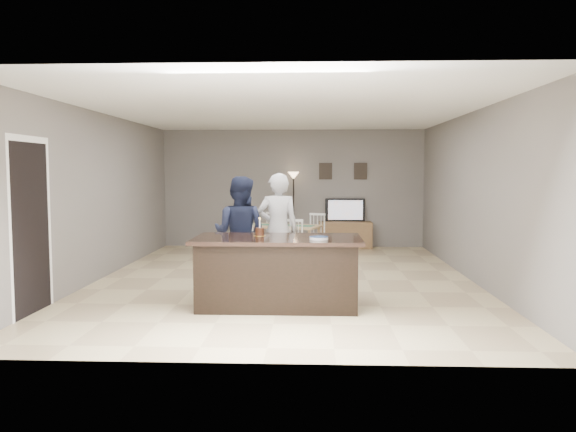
{
  "coord_description": "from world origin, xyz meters",
  "views": [
    {
      "loc": [
        0.44,
        -8.97,
        1.75
      ],
      "look_at": [
        0.07,
        -0.3,
        1.06
      ],
      "focal_mm": 35.0,
      "sensor_mm": 36.0,
      "label": 1
    }
  ],
  "objects_px": {
    "woman": "(278,229)",
    "birthday_cake": "(260,232)",
    "tv_console": "(345,235)",
    "kitchen_island": "(278,271)",
    "television": "(345,210)",
    "man": "(240,234)",
    "floor_lamp": "(293,189)",
    "dining_table": "(283,231)",
    "plate_stack": "(319,238)"
  },
  "relations": [
    {
      "from": "kitchen_island",
      "to": "television",
      "type": "distance_m",
      "value": 5.78
    },
    {
      "from": "man",
      "to": "birthday_cake",
      "type": "bearing_deg",
      "value": 128.53
    },
    {
      "from": "plate_stack",
      "to": "dining_table",
      "type": "xyz_separation_m",
      "value": [
        -0.66,
        4.17,
        -0.36
      ]
    },
    {
      "from": "woman",
      "to": "floor_lamp",
      "type": "bearing_deg",
      "value": -96.49
    },
    {
      "from": "television",
      "to": "floor_lamp",
      "type": "distance_m",
      "value": 1.28
    },
    {
      "from": "television",
      "to": "man",
      "type": "distance_m",
      "value": 5.02
    },
    {
      "from": "television",
      "to": "birthday_cake",
      "type": "relative_size",
      "value": 3.81
    },
    {
      "from": "kitchen_island",
      "to": "floor_lamp",
      "type": "distance_m",
      "value": 5.66
    },
    {
      "from": "television",
      "to": "floor_lamp",
      "type": "height_order",
      "value": "floor_lamp"
    },
    {
      "from": "man",
      "to": "floor_lamp",
      "type": "bearing_deg",
      "value": -83.7
    },
    {
      "from": "man",
      "to": "woman",
      "type": "bearing_deg",
      "value": -130.13
    },
    {
      "from": "dining_table",
      "to": "plate_stack",
      "type": "bearing_deg",
      "value": -64.78
    },
    {
      "from": "birthday_cake",
      "to": "plate_stack",
      "type": "height_order",
      "value": "birthday_cake"
    },
    {
      "from": "plate_stack",
      "to": "dining_table",
      "type": "height_order",
      "value": "plate_stack"
    },
    {
      "from": "television",
      "to": "floor_lamp",
      "type": "bearing_deg",
      "value": 2.42
    },
    {
      "from": "tv_console",
      "to": "man",
      "type": "relative_size",
      "value": 0.72
    },
    {
      "from": "man",
      "to": "plate_stack",
      "type": "distance_m",
      "value": 1.65
    },
    {
      "from": "man",
      "to": "plate_stack",
      "type": "xyz_separation_m",
      "value": [
        1.15,
        -1.18,
        0.08
      ]
    },
    {
      "from": "television",
      "to": "woman",
      "type": "height_order",
      "value": "woman"
    },
    {
      "from": "television",
      "to": "plate_stack",
      "type": "relative_size",
      "value": 3.83
    },
    {
      "from": "birthday_cake",
      "to": "floor_lamp",
      "type": "bearing_deg",
      "value": 87.24
    },
    {
      "from": "television",
      "to": "man",
      "type": "xyz_separation_m",
      "value": [
        -1.82,
        -4.68,
        -0.02
      ]
    },
    {
      "from": "woman",
      "to": "floor_lamp",
      "type": "height_order",
      "value": "floor_lamp"
    },
    {
      "from": "television",
      "to": "man",
      "type": "bearing_deg",
      "value": 68.76
    },
    {
      "from": "kitchen_island",
      "to": "birthday_cake",
      "type": "distance_m",
      "value": 0.58
    },
    {
      "from": "man",
      "to": "dining_table",
      "type": "distance_m",
      "value": 3.04
    },
    {
      "from": "man",
      "to": "kitchen_island",
      "type": "bearing_deg",
      "value": 136.83
    },
    {
      "from": "tv_console",
      "to": "dining_table",
      "type": "distance_m",
      "value": 2.11
    },
    {
      "from": "dining_table",
      "to": "floor_lamp",
      "type": "bearing_deg",
      "value": 100.83
    },
    {
      "from": "woman",
      "to": "dining_table",
      "type": "height_order",
      "value": "woman"
    },
    {
      "from": "kitchen_island",
      "to": "birthday_cake",
      "type": "relative_size",
      "value": 8.96
    },
    {
      "from": "television",
      "to": "birthday_cake",
      "type": "xyz_separation_m",
      "value": [
        -1.45,
        -5.5,
        0.09
      ]
    },
    {
      "from": "woman",
      "to": "birthday_cake",
      "type": "bearing_deg",
      "value": 76.99
    },
    {
      "from": "birthday_cake",
      "to": "tv_console",
      "type": "bearing_deg",
      "value": 75.09
    },
    {
      "from": "tv_console",
      "to": "man",
      "type": "distance_m",
      "value": 4.98
    },
    {
      "from": "tv_console",
      "to": "man",
      "type": "bearing_deg",
      "value": -111.53
    },
    {
      "from": "man",
      "to": "floor_lamp",
      "type": "distance_m",
      "value": 4.7
    },
    {
      "from": "television",
      "to": "man",
      "type": "relative_size",
      "value": 0.55
    },
    {
      "from": "dining_table",
      "to": "floor_lamp",
      "type": "height_order",
      "value": "floor_lamp"
    },
    {
      "from": "birthday_cake",
      "to": "plate_stack",
      "type": "xyz_separation_m",
      "value": [
        0.77,
        -0.36,
        -0.04
      ]
    },
    {
      "from": "birthday_cake",
      "to": "plate_stack",
      "type": "relative_size",
      "value": 1.0
    },
    {
      "from": "woman",
      "to": "floor_lamp",
      "type": "distance_m",
      "value": 4.27
    },
    {
      "from": "television",
      "to": "tv_console",
      "type": "bearing_deg",
      "value": 90.0
    },
    {
      "from": "television",
      "to": "plate_stack",
      "type": "xyz_separation_m",
      "value": [
        -0.67,
        -5.86,
        0.06
      ]
    },
    {
      "from": "tv_console",
      "to": "television",
      "type": "distance_m",
      "value": 0.57
    },
    {
      "from": "kitchen_island",
      "to": "television",
      "type": "height_order",
      "value": "television"
    },
    {
      "from": "birthday_cake",
      "to": "dining_table",
      "type": "height_order",
      "value": "birthday_cake"
    },
    {
      "from": "plate_stack",
      "to": "tv_console",
      "type": "bearing_deg",
      "value": 83.38
    },
    {
      "from": "dining_table",
      "to": "tv_console",
      "type": "bearing_deg",
      "value": 66.63
    },
    {
      "from": "television",
      "to": "birthday_cake",
      "type": "bearing_deg",
      "value": 75.27
    }
  ]
}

